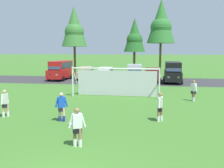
% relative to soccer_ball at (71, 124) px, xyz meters
% --- Properties ---
extents(ground_plane, '(400.00, 400.00, 0.00)m').
position_rel_soccer_ball_xyz_m(ground_plane, '(1.44, 8.82, -0.11)').
color(ground_plane, '#3D7028').
extents(parking_lot_strip, '(52.00, 8.40, 0.01)m').
position_rel_soccer_ball_xyz_m(parking_lot_strip, '(1.44, 19.81, -0.11)').
color(parking_lot_strip, '#333335').
rests_on(parking_lot_strip, ground).
extents(soccer_ball, '(0.22, 0.22, 0.22)m').
position_rel_soccer_ball_xyz_m(soccer_ball, '(0.00, 0.00, 0.00)').
color(soccer_ball, white).
rests_on(soccer_ball, ground).
extents(soccer_goal, '(7.48, 2.21, 2.57)m').
position_rel_soccer_ball_xyz_m(soccer_goal, '(1.32, 8.92, 1.18)').
color(soccer_goal, white).
rests_on(soccer_goal, ground).
extents(player_midfield_center, '(0.48, 0.66, 1.64)m').
position_rel_soccer_ball_xyz_m(player_midfield_center, '(7.57, 7.60, 0.71)').
color(player_midfield_center, '#936B4C').
rests_on(player_midfield_center, ground).
extents(player_defender_far, '(0.32, 0.72, 1.64)m').
position_rel_soccer_ball_xyz_m(player_defender_far, '(4.72, 1.54, 0.71)').
color(player_defender_far, '#936B4C').
rests_on(player_defender_far, ground).
extents(player_winger_left, '(0.71, 0.41, 1.64)m').
position_rel_soccer_ball_xyz_m(player_winger_left, '(-0.74, 0.75, 0.71)').
color(player_winger_left, beige).
rests_on(player_winger_left, ground).
extents(player_winger_right, '(0.32, 0.74, 1.64)m').
position_rel_soccer_ball_xyz_m(player_winger_right, '(-4.40, 1.22, 0.71)').
color(player_winger_right, tan).
rests_on(player_winger_right, ground).
extents(player_trailing_back, '(0.73, 0.39, 1.64)m').
position_rel_soccer_ball_xyz_m(player_trailing_back, '(1.15, -2.73, 0.71)').
color(player_trailing_back, '#936B4C').
rests_on(player_trailing_back, ground).
extents(parked_car_slot_far_left, '(2.42, 4.91, 2.52)m').
position_rel_soccer_ball_xyz_m(parked_car_slot_far_left, '(-7.53, 19.79, 1.23)').
color(parked_car_slot_far_left, red).
rests_on(parked_car_slot_far_left, ground).
extents(parked_car_slot_left, '(2.20, 4.28, 1.72)m').
position_rel_soccer_ball_xyz_m(parked_car_slot_left, '(-4.30, 20.85, 0.77)').
color(parked_car_slot_left, tan).
rests_on(parked_car_slot_left, ground).
extents(parked_car_slot_center_left, '(2.23, 4.30, 1.72)m').
position_rel_soccer_ball_xyz_m(parked_car_slot_center_left, '(-1.47, 19.86, 0.77)').
color(parked_car_slot_center_left, silver).
rests_on(parked_car_slot_center_left, ground).
extents(parked_car_slot_center, '(2.35, 4.71, 2.16)m').
position_rel_soccer_ball_xyz_m(parked_car_slot_center, '(2.39, 18.94, 1.00)').
color(parked_car_slot_center, '#B2B2BC').
rests_on(parked_car_slot_center, ground).
extents(parked_car_slot_center_right, '(2.07, 4.21, 1.72)m').
position_rel_soccer_ball_xyz_m(parked_car_slot_center_right, '(4.56, 19.42, 0.77)').
color(parked_car_slot_center_right, maroon).
rests_on(parked_car_slot_center_right, ground).
extents(parked_car_slot_right, '(2.37, 4.89, 2.52)m').
position_rel_soccer_ball_xyz_m(parked_car_slot_right, '(7.04, 18.87, 1.23)').
color(parked_car_slot_right, black).
rests_on(parked_car_slot_right, ground).
extents(tree_left_edge, '(4.07, 4.07, 10.87)m').
position_rel_soccer_ball_xyz_m(tree_left_edge, '(-7.64, 26.95, 7.36)').
color(tree_left_edge, brown).
rests_on(tree_left_edge, ground).
extents(tree_mid_left, '(3.31, 3.31, 8.81)m').
position_rel_soccer_ball_xyz_m(tree_mid_left, '(1.92, 26.94, 5.94)').
color(tree_mid_left, brown).
rests_on(tree_mid_left, ground).
extents(tree_center_back, '(4.58, 4.58, 12.23)m').
position_rel_soccer_ball_xyz_m(tree_center_back, '(6.06, 30.27, 8.30)').
color(tree_center_back, brown).
rests_on(tree_center_back, ground).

